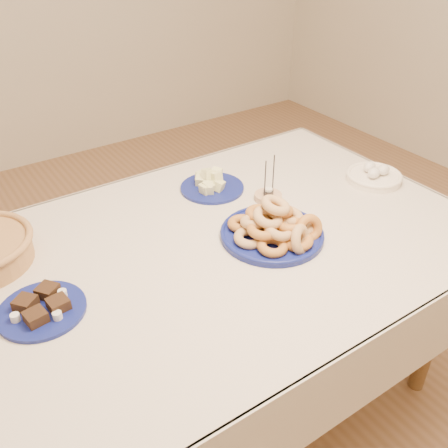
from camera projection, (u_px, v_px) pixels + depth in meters
The scene contains 7 objects.
ground at pixel (217, 398), 1.97m from camera, with size 5.00×5.00×0.00m, color brown.
dining_table at pixel (215, 270), 1.62m from camera, with size 1.71×1.11×0.75m.
donut_platter at pixel (274, 227), 1.56m from camera, with size 0.41×0.41×0.15m.
melon_plate at pixel (211, 184), 1.83m from camera, with size 0.30×0.30×0.08m.
brownie_plate at pixel (42, 308), 1.29m from camera, with size 0.30×0.30×0.04m.
candle_holder at pixel (268, 196), 1.77m from camera, with size 0.13×0.13×0.16m.
egg_bowl at pixel (374, 176), 1.89m from camera, with size 0.24×0.24×0.07m.
Camera 1 is at (-0.69, -1.06, 1.66)m, focal length 40.00 mm.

